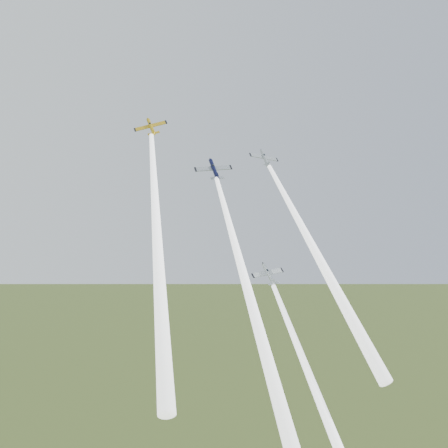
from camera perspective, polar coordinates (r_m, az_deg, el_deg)
plane_yellow at (r=122.28m, az=-7.43°, el=9.78°), size 7.36×8.18×7.59m
smoke_trail_yellow at (r=95.66m, az=-6.79°, el=-1.86°), size 17.39×44.57×45.88m
plane_navy at (r=126.67m, az=-1.02°, el=5.58°), size 9.59×9.01×7.77m
smoke_trail_navy at (r=102.63m, az=2.38°, el=-6.54°), size 13.50×45.75×46.10m
plane_silver_right at (r=135.94m, az=4.16°, el=6.71°), size 8.65×6.85×6.98m
smoke_trail_silver_right at (r=114.99m, az=9.50°, el=-3.24°), size 6.59×43.15×42.76m
plane_silver_low at (r=116.77m, az=4.56°, el=-5.09°), size 7.10×6.79×6.70m
smoke_trail_silver_low at (r=99.38m, az=11.51°, el=-21.31°), size 9.97×49.89×49.66m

